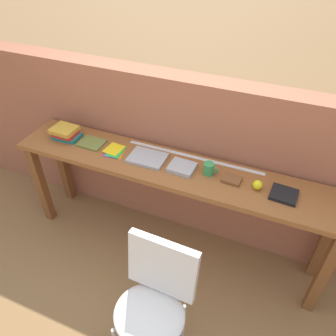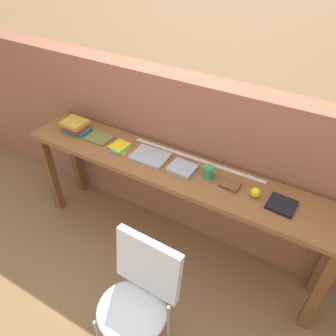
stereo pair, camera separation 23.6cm
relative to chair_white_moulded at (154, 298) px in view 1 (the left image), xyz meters
name	(u,v)px [view 1 (the left image)]	position (x,y,z in m)	size (l,w,h in m)	color
ground_plane	(157,269)	(-0.23, 0.51, -0.53)	(40.00, 40.00, 0.00)	olive
brick_wall_back	(186,158)	(-0.23, 1.15, 0.19)	(6.00, 0.20, 1.44)	#9E5B42
sideboard	(171,180)	(-0.23, 0.81, 0.21)	(2.50, 0.44, 0.88)	brown
chair_white_moulded	(154,298)	(0.00, 0.00, 0.00)	(0.45, 0.47, 0.89)	white
book_stack_leftmost	(66,133)	(-1.16, 0.83, 0.40)	(0.22, 0.18, 0.10)	#19757A
magazine_cycling	(92,143)	(-0.92, 0.83, 0.36)	(0.20, 0.16, 0.02)	olive
pamphlet_pile_colourful	(115,151)	(-0.70, 0.81, 0.36)	(0.17, 0.19, 0.01)	orange
book_open_centre	(147,158)	(-0.42, 0.82, 0.37)	(0.28, 0.20, 0.02)	#9E9EA3
book_grey_hardcover	(182,167)	(-0.14, 0.81, 0.37)	(0.19, 0.16, 0.03)	#9E9EA3
mug	(209,169)	(0.06, 0.84, 0.40)	(0.11, 0.08, 0.09)	#338C4C
leather_journal_brown	(232,179)	(0.23, 0.83, 0.37)	(0.13, 0.10, 0.02)	brown
sports_ball_small	(258,185)	(0.41, 0.81, 0.39)	(0.07, 0.07, 0.07)	yellow
book_repair_rightmost	(284,194)	(0.58, 0.81, 0.37)	(0.17, 0.16, 0.02)	black
ruler_metal_back_edge	(194,157)	(-0.11, 0.98, 0.35)	(1.08, 0.03, 0.00)	silver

